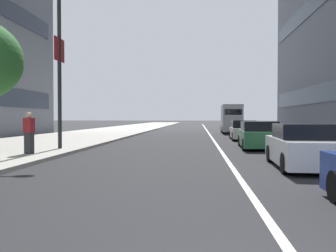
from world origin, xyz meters
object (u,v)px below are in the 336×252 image
(delivery_van_ahead, at_px, (231,118))
(pedestrian_on_plaza, at_px, (29,133))
(car_lead_in_lane, at_px, (243,131))
(car_following_behind, at_px, (303,147))
(car_mid_block_traffic, at_px, (258,135))
(street_lamp_with_banners, at_px, (65,49))

(delivery_van_ahead, relative_size, pedestrian_on_plaza, 3.62)
(car_lead_in_lane, bearing_deg, car_following_behind, -178.18)
(car_mid_block_traffic, distance_m, car_lead_in_lane, 7.76)
(car_lead_in_lane, height_order, street_lamp_with_banners, street_lamp_with_banners)
(car_mid_block_traffic, bearing_deg, pedestrian_on_plaza, 120.14)
(car_mid_block_traffic, bearing_deg, street_lamp_with_banners, 108.14)
(car_mid_block_traffic, bearing_deg, car_following_behind, -176.03)
(pedestrian_on_plaza, bearing_deg, car_following_behind, -84.07)
(car_following_behind, xyz_separation_m, pedestrian_on_plaza, (2.32, 10.17, 0.34))
(car_mid_block_traffic, xyz_separation_m, street_lamp_with_banners, (-2.62, 9.39, 4.17))
(delivery_van_ahead, relative_size, street_lamp_with_banners, 0.78)
(delivery_van_ahead, bearing_deg, street_lamp_with_banners, 157.63)
(delivery_van_ahead, bearing_deg, pedestrian_on_plaza, 158.75)
(car_following_behind, bearing_deg, delivery_van_ahead, 2.41)
(car_lead_in_lane, bearing_deg, street_lamp_with_banners, 139.07)
(delivery_van_ahead, bearing_deg, car_mid_block_traffic, -179.25)
(car_mid_block_traffic, relative_size, pedestrian_on_plaza, 2.81)
(car_mid_block_traffic, height_order, car_lead_in_lane, car_mid_block_traffic)
(street_lamp_with_banners, bearing_deg, car_lead_in_lane, -42.53)
(delivery_van_ahead, distance_m, street_lamp_with_banners, 24.06)
(car_lead_in_lane, relative_size, pedestrian_on_plaza, 2.78)
(car_following_behind, height_order, street_lamp_with_banners, street_lamp_with_banners)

